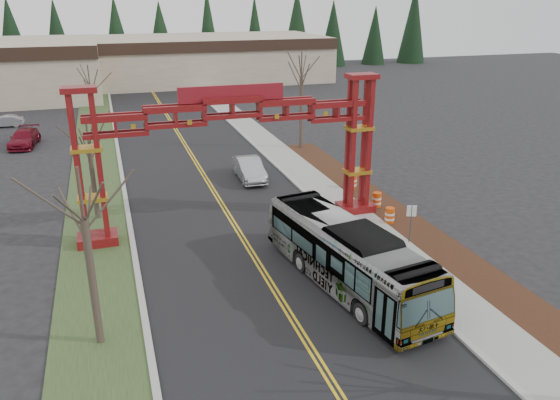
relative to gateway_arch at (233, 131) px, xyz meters
name	(u,v)px	position (x,y,z in m)	size (l,w,h in m)	color
road	(213,190)	(0.00, 7.00, -5.97)	(12.00, 110.00, 0.02)	black
lane_line_left	(212,190)	(-0.12, 7.00, -5.96)	(0.12, 100.00, 0.01)	yellow
lane_line_right	(215,190)	(0.12, 7.00, -5.96)	(0.12, 100.00, 0.01)	yellow
curb_right	(293,181)	(6.15, 7.00, -5.91)	(0.30, 110.00, 0.15)	#ADADA8
sidewalk_right	(311,179)	(7.60, 7.00, -5.91)	(2.60, 110.00, 0.14)	gray
landscape_strip	(457,259)	(10.20, -8.00, -5.92)	(2.60, 50.00, 0.12)	black
grass_median	(98,202)	(-8.00, 7.00, -5.94)	(4.00, 110.00, 0.08)	#2E4120
curb_left	(126,199)	(-6.15, 7.00, -5.91)	(0.30, 110.00, 0.15)	#ADADA8
gateway_arch	(233,131)	(0.00, 0.00, 0.00)	(18.20, 1.60, 8.90)	#600C0D
retail_building_east	(207,58)	(10.00, 61.95, -2.47)	(38.00, 20.30, 7.00)	tan
conifer_treeline	(139,36)	(0.25, 74.00, 0.50)	(116.10, 5.60, 13.00)	black
transit_bus	(347,256)	(3.43, -8.65, -4.35)	(2.74, 11.70, 3.26)	#9B9CA2
silver_sedan	(249,169)	(3.18, 8.70, -5.16)	(1.74, 5.00, 1.65)	#A5A8AD
parked_car_mid_a	(24,138)	(-14.36, 24.65, -5.21)	(2.16, 5.31, 1.54)	maroon
parked_car_far_a	(5,121)	(-17.24, 33.92, -5.36)	(1.31, 3.76, 1.24)	#A4A4AB
bare_tree_median_near	(84,221)	(-8.00, -9.87, -0.59)	(3.13, 3.13, 7.50)	#382D26
bare_tree_median_mid	(89,147)	(-8.00, 3.98, -1.31)	(2.99, 2.99, 6.67)	#382D26
bare_tree_median_far	(90,87)	(-8.00, 25.79, -0.91)	(3.06, 3.06, 7.12)	#382D26
bare_tree_right_far	(301,78)	(10.00, 16.03, 0.47)	(3.30, 3.30, 8.68)	#382D26
street_sign	(411,217)	(8.81, -5.41, -4.29)	(0.52, 0.23, 2.36)	#3F3F44
barrel_south	(390,216)	(9.15, -2.47, -5.44)	(0.58, 0.58, 1.08)	#D9480C
barrel_mid	(377,200)	(9.66, 0.23, -5.44)	(0.59, 0.59, 1.09)	#D9480C
barrel_north	(353,182)	(9.73, 4.14, -5.45)	(0.58, 0.58, 1.07)	#D9480C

